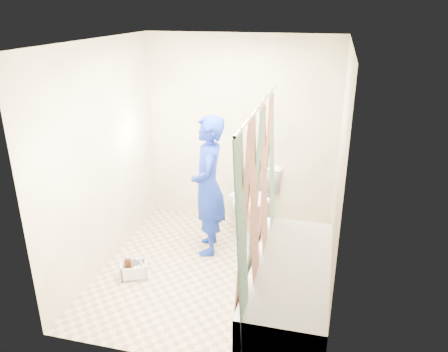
% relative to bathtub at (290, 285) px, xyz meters
% --- Properties ---
extents(floor, '(2.60, 2.60, 0.00)m').
position_rel_bathtub_xyz_m(floor, '(-0.85, 0.43, -0.27)').
color(floor, tan).
rests_on(floor, ground).
extents(ceiling, '(2.40, 2.60, 0.02)m').
position_rel_bathtub_xyz_m(ceiling, '(-0.85, 0.43, 2.13)').
color(ceiling, white).
rests_on(ceiling, wall_back).
extents(wall_back, '(2.40, 0.02, 2.40)m').
position_rel_bathtub_xyz_m(wall_back, '(-0.85, 1.73, 0.93)').
color(wall_back, beige).
rests_on(wall_back, ground).
extents(wall_front, '(2.40, 0.02, 2.40)m').
position_rel_bathtub_xyz_m(wall_front, '(-0.85, -0.88, 0.93)').
color(wall_front, beige).
rests_on(wall_front, ground).
extents(wall_left, '(0.02, 2.60, 2.40)m').
position_rel_bathtub_xyz_m(wall_left, '(-2.05, 0.43, 0.93)').
color(wall_left, beige).
rests_on(wall_left, ground).
extents(wall_right, '(0.02, 2.60, 2.40)m').
position_rel_bathtub_xyz_m(wall_right, '(0.35, 0.43, 0.93)').
color(wall_right, beige).
rests_on(wall_right, ground).
extents(bathtub, '(0.70, 1.75, 0.50)m').
position_rel_bathtub_xyz_m(bathtub, '(0.00, 0.00, 0.00)').
color(bathtub, white).
rests_on(bathtub, ground).
extents(curtain_rod, '(0.02, 1.90, 0.02)m').
position_rel_bathtub_xyz_m(curtain_rod, '(-0.33, 0.00, 1.68)').
color(curtain_rod, silver).
rests_on(curtain_rod, wall_back).
extents(shower_curtain, '(0.06, 1.75, 1.80)m').
position_rel_bathtub_xyz_m(shower_curtain, '(-0.33, 0.00, 0.75)').
color(shower_curtain, white).
rests_on(shower_curtain, curtain_rod).
extents(toilet, '(0.69, 0.89, 0.81)m').
position_rel_bathtub_xyz_m(toilet, '(-0.62, 1.51, 0.14)').
color(toilet, white).
rests_on(toilet, ground).
extents(tank_lid, '(0.54, 0.37, 0.04)m').
position_rel_bathtub_xyz_m(tank_lid, '(-0.66, 1.38, 0.21)').
color(tank_lid, white).
rests_on(tank_lid, toilet).
extents(tank_internals, '(0.19, 0.10, 0.26)m').
position_rel_bathtub_xyz_m(tank_internals, '(-0.59, 1.72, 0.53)').
color(tank_internals, black).
rests_on(tank_internals, toilet).
extents(plumber, '(0.52, 0.67, 1.61)m').
position_rel_bathtub_xyz_m(plumber, '(-1.03, 0.87, 0.54)').
color(plumber, '#1041A5').
rests_on(plumber, ground).
extents(cleaning_caddy, '(0.33, 0.30, 0.20)m').
position_rel_bathtub_xyz_m(cleaning_caddy, '(-1.64, 0.14, -0.19)').
color(cleaning_caddy, silver).
rests_on(cleaning_caddy, ground).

